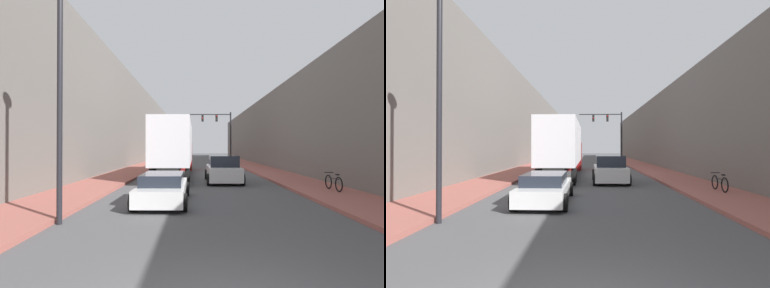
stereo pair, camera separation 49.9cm
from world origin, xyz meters
The scene contains 10 objects.
sidewalk_right centered at (6.12, 30.00, 0.07)m, with size 3.09×80.00×0.15m.
sidewalk_left centered at (-6.12, 30.00, 0.07)m, with size 3.09×80.00×0.15m.
building_right centered at (10.66, 30.00, 4.08)m, with size 6.00×80.00×8.17m.
building_left centered at (-10.66, 30.00, 5.30)m, with size 6.00×80.00×10.60m.
semi_truck centered at (-1.93, 20.24, 2.31)m, with size 2.45×14.66×4.11m.
sedan_car centered at (-1.70, 8.73, 0.60)m, with size 2.05×4.69×1.23m.
suv_car centered at (1.41, 15.82, 0.81)m, with size 2.23×4.68×1.73m.
traffic_signal_gantry centered at (3.16, 36.91, 4.75)m, with size 5.80×0.35×6.96m.
street_lamp centered at (-4.42, 5.31, 4.62)m, with size 0.44×0.44×7.26m.
parked_bicycle centered at (6.41, 11.25, 0.53)m, with size 0.44×1.82×0.86m.
Camera 1 is at (-0.40, -3.52, 2.30)m, focal length 28.00 mm.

